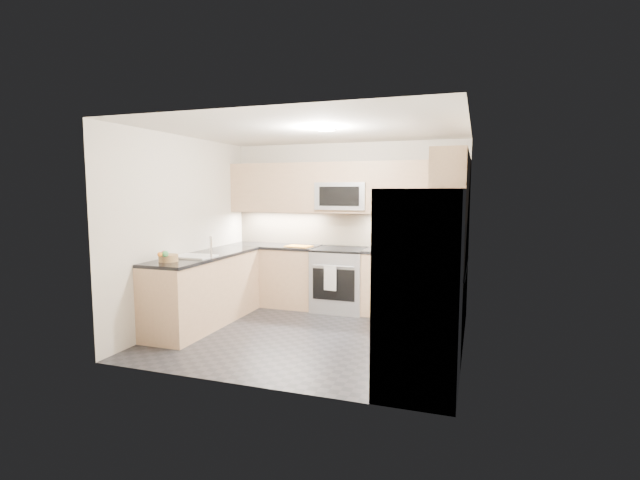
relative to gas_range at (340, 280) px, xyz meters
The scene contains 36 objects.
floor 1.35m from the gas_range, 90.00° to the right, with size 3.60×3.20×0.00m, color black.
ceiling 2.41m from the gas_range, 90.00° to the right, with size 3.60×3.20×0.02m, color beige.
wall_back 0.86m from the gas_range, 90.00° to the left, with size 3.60×0.02×2.50m, color beige.
wall_front 2.98m from the gas_range, 90.00° to the right, with size 3.60×0.02×2.50m, color beige.
wall_left 2.34m from the gas_range, 144.69° to the right, with size 0.02×3.20×2.50m, color beige.
wall_right 2.34m from the gas_range, 35.31° to the right, with size 0.02×3.20×2.50m, color beige.
base_cab_back_left 1.09m from the gas_range, behind, with size 1.42×0.60×0.90m, color tan.
base_cab_back_right 1.09m from the gas_range, ahead, with size 1.42×0.60×0.90m, color tan.
base_cab_right 1.88m from the gas_range, 36.87° to the right, with size 0.60×1.70×0.90m, color tan.
base_cab_peninsula 1.97m from the gas_range, 139.64° to the right, with size 0.60×2.00×0.90m, color tan.
countertop_back_left 1.19m from the gas_range, behind, with size 1.42×0.63×0.04m, color black.
countertop_back_right 1.19m from the gas_range, ahead, with size 1.42×0.63×0.04m, color black.
countertop_right 1.93m from the gas_range, 36.87° to the right, with size 0.63×1.70×0.04m, color black.
countertop_peninsula 2.02m from the gas_range, 139.64° to the right, with size 0.63×2.00×0.04m, color black.
upper_cab_back 1.38m from the gas_range, 90.00° to the left, with size 3.60×0.35×0.75m, color tan.
upper_cab_right 2.35m from the gas_range, 31.61° to the right, with size 0.35×1.95×0.75m, color tan.
backsplash_back 0.81m from the gas_range, 90.00° to the left, with size 3.60×0.01×0.51m, color tan.
backsplash_right 2.11m from the gas_range, 24.68° to the right, with size 0.01×2.30×0.51m, color tan.
gas_range is the anchor object (origin of this frame).
range_cooktop 0.46m from the gas_range, ahead, with size 0.76×0.65×0.03m, color black.
oven_door_glass 0.33m from the gas_range, 90.00° to the right, with size 0.62×0.02×0.45m, color black.
oven_handle 0.44m from the gas_range, 90.00° to the right, with size 0.02×0.02×0.60m, color #B2B5BA.
microwave 1.25m from the gas_range, 90.00° to the left, with size 0.76×0.40×0.40m, color #A4A7AC.
microwave_door 1.25m from the gas_range, 90.00° to the right, with size 0.60×0.01×0.28m, color black.
refrigerator 2.86m from the gas_range, 59.12° to the right, with size 0.70×0.90×1.80m, color #ACAFB4.
fridge_handle_left 2.86m from the gas_range, 67.48° to the right, with size 0.02×0.02×1.20m, color #B2B5BA.
fridge_handle_right 2.54m from the gas_range, 64.31° to the right, with size 0.02×0.02×1.20m, color #B2B5BA.
sink_basin 2.18m from the gas_range, 134.53° to the right, with size 0.52×0.38×0.16m, color white.
faucet 2.06m from the gas_range, 129.12° to the right, with size 0.03×0.03×0.28m, color silver.
utensil_bowl 1.67m from the gas_range, ahead, with size 0.29×0.29×0.17m, color green.
cutting_board 0.81m from the gas_range, behind, with size 0.37×0.26×0.01m, color orange.
fruit_basket 2.55m from the gas_range, 128.99° to the right, with size 0.23×0.23×0.08m, color #A57E4D.
fruit_apple 2.64m from the gas_range, 126.17° to the right, with size 0.07×0.07×0.07m, color red.
fruit_pear 2.64m from the gas_range, 125.55° to the right, with size 0.08×0.08×0.08m, color #46A451.
dish_towel_check 0.38m from the gas_range, 95.95° to the right, with size 0.19×0.02×0.36m, color white.
fruit_orange 2.70m from the gas_range, 125.56° to the right, with size 0.06×0.06×0.06m, color orange.
Camera 1 is at (1.91, -5.25, 1.78)m, focal length 26.00 mm.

